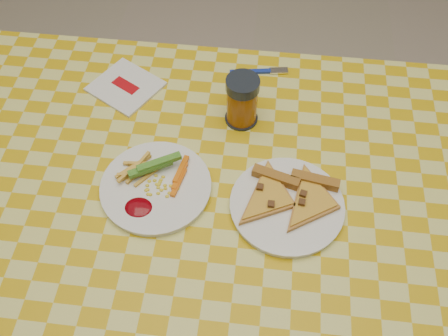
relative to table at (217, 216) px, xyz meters
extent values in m
plane|color=beige|center=(0.00, 0.00, -0.68)|extent=(8.00, 8.00, 0.00)
cylinder|color=white|center=(-0.54, 0.34, -0.33)|extent=(0.06, 0.06, 0.71)
cylinder|color=white|center=(0.54, 0.34, -0.33)|extent=(0.06, 0.06, 0.71)
cube|color=brown|center=(0.00, 0.00, 0.05)|extent=(1.20, 0.80, 0.04)
cylinder|color=white|center=(-0.12, 0.01, 0.08)|extent=(0.27, 0.27, 0.01)
cylinder|color=white|center=(0.14, -0.01, 0.08)|extent=(0.26, 0.26, 0.01)
cube|color=#18610F|center=(-0.13, 0.04, 0.11)|extent=(0.09, 0.07, 0.02)
cube|color=#DD6309|center=(-0.08, 0.03, 0.09)|extent=(0.06, 0.08, 0.01)
ellipsoid|color=#670209|center=(-0.15, -0.05, 0.09)|extent=(0.05, 0.05, 0.01)
cube|color=olive|center=(0.11, 0.04, 0.10)|extent=(0.10, 0.05, 0.02)
cube|color=olive|center=(0.19, 0.05, 0.10)|extent=(0.10, 0.04, 0.02)
cylinder|color=black|center=(0.03, 0.21, 0.08)|extent=(0.07, 0.07, 0.01)
cylinder|color=brown|center=(0.03, 0.21, 0.12)|extent=(0.07, 0.07, 0.10)
cylinder|color=black|center=(0.03, 0.21, 0.18)|extent=(0.07, 0.07, 0.02)
cube|color=silver|center=(-0.25, 0.28, 0.08)|extent=(0.19, 0.19, 0.01)
cube|color=#A70910|center=(-0.25, 0.28, 0.08)|extent=(0.07, 0.06, 0.00)
cube|color=navy|center=(0.04, 0.36, 0.08)|extent=(0.10, 0.03, 0.01)
cube|color=white|center=(0.10, 0.37, 0.08)|extent=(0.05, 0.03, 0.00)
camera|label=1|loc=(0.07, -0.52, 0.91)|focal=40.00mm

